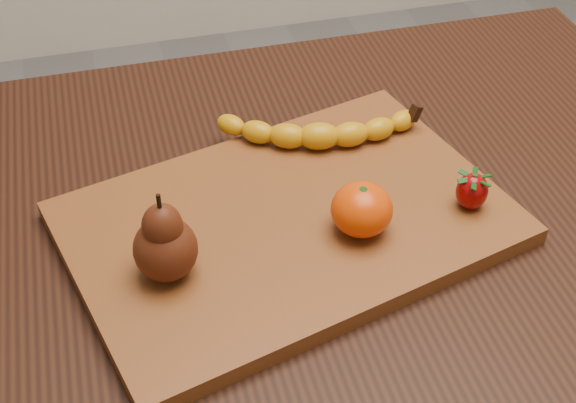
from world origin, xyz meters
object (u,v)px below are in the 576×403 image
object	(u,v)px
table	(305,269)
cutting_board	(288,223)
mandarin	(362,209)
pear	(164,236)

from	to	relation	value
table	cutting_board	world-z (taller)	cutting_board
table	cutting_board	bearing A→B (deg)	-133.70
mandarin	cutting_board	bearing A→B (deg)	149.99
pear	cutting_board	bearing A→B (deg)	20.11
table	pear	xyz separation A→B (m)	(-0.16, -0.08, 0.17)
cutting_board	pear	size ratio (longest dim) A/B	4.64
cutting_board	mandarin	bearing A→B (deg)	-44.42
table	mandarin	xyz separation A→B (m)	(0.04, -0.07, 0.14)
mandarin	pear	bearing A→B (deg)	-177.08
table	mandarin	distance (m)	0.16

